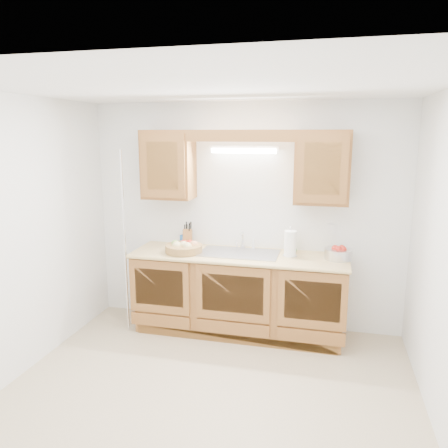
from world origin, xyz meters
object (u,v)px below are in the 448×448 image
(knife_block, at_px, (188,237))
(paper_towel, at_px, (290,244))
(fruit_basket, at_px, (184,247))
(apple_bowl, at_px, (338,253))

(knife_block, height_order, paper_towel, paper_towel)
(fruit_basket, bearing_deg, knife_block, 99.42)
(fruit_basket, relative_size, paper_towel, 1.27)
(knife_block, relative_size, apple_bowl, 0.93)
(paper_towel, xyz_separation_m, apple_bowl, (0.49, 0.01, -0.07))
(fruit_basket, xyz_separation_m, knife_block, (-0.04, 0.25, 0.05))
(knife_block, bearing_deg, apple_bowl, -17.62)
(knife_block, relative_size, paper_towel, 0.90)
(paper_towel, bearing_deg, apple_bowl, 1.22)
(fruit_basket, distance_m, apple_bowl, 1.63)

